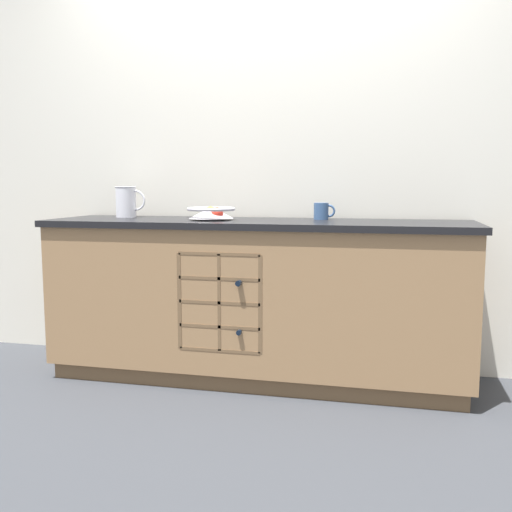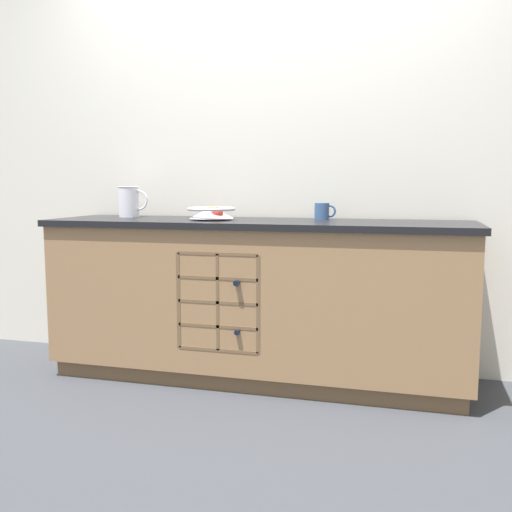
% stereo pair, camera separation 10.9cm
% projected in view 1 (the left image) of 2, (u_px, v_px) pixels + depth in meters
% --- Properties ---
extents(ground_plane, '(14.00, 14.00, 0.00)m').
position_uv_depth(ground_plane, '(256.00, 378.00, 3.19)').
color(ground_plane, '#383A3F').
extents(back_wall, '(4.66, 0.06, 2.55)m').
position_uv_depth(back_wall, '(269.00, 151.00, 3.37)').
color(back_wall, silver).
rests_on(back_wall, ground_plane).
extents(kitchen_island, '(2.30, 0.61, 0.88)m').
position_uv_depth(kitchen_island, '(256.00, 299.00, 3.13)').
color(kitchen_island, brown).
rests_on(kitchen_island, ground_plane).
extents(fruit_bowl, '(0.26, 0.26, 0.07)m').
position_uv_depth(fruit_bowl, '(212.00, 212.00, 3.10)').
color(fruit_bowl, silver).
rests_on(fruit_bowl, kitchen_island).
extents(white_pitcher, '(0.18, 0.12, 0.18)m').
position_uv_depth(white_pitcher, '(127.00, 201.00, 3.37)').
color(white_pitcher, white).
rests_on(white_pitcher, kitchen_island).
extents(ceramic_mug, '(0.12, 0.08, 0.09)m').
position_uv_depth(ceramic_mug, '(322.00, 211.00, 3.15)').
color(ceramic_mug, '#385684').
rests_on(ceramic_mug, kitchen_island).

